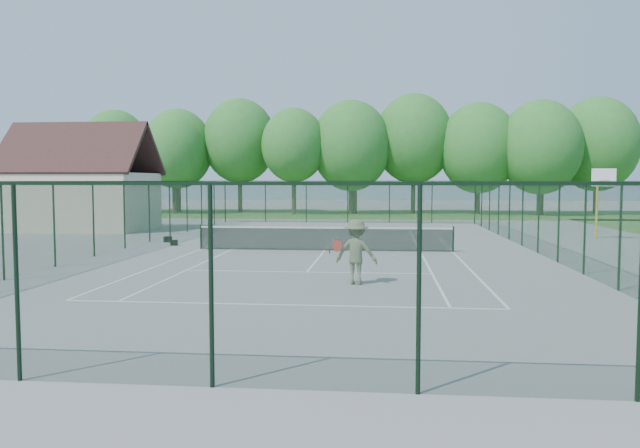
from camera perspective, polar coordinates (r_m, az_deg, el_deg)
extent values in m
plane|color=gray|center=(27.08, 0.42, -2.45)|extent=(140.00, 140.00, 0.00)
cube|color=#467B31|center=(56.93, 3.20, 0.94)|extent=(80.00, 16.00, 0.01)
cube|color=white|center=(38.88, 2.03, -0.48)|extent=(10.97, 0.08, 0.01)
cube|color=white|center=(15.42, -3.68, -7.37)|extent=(10.97, 0.08, 0.01)
cube|color=white|center=(33.43, 1.43, -1.22)|extent=(8.23, 0.08, 0.01)
cube|color=white|center=(20.77, -1.21, -4.41)|extent=(8.23, 0.08, 0.01)
cube|color=white|center=(27.14, 12.04, -2.52)|extent=(0.08, 23.77, 0.01)
cube|color=white|center=(28.12, -10.79, -2.27)|extent=(0.08, 23.77, 0.01)
cube|color=white|center=(27.02, 9.15, -2.51)|extent=(0.08, 23.77, 0.01)
cube|color=white|center=(27.76, -8.07, -2.32)|extent=(0.08, 23.77, 0.01)
cube|color=white|center=(27.08, 0.42, -2.44)|extent=(0.08, 12.80, 0.01)
cylinder|color=black|center=(28.07, -10.83, -1.17)|extent=(0.08, 0.08, 1.10)
cylinder|color=black|center=(27.08, 12.09, -1.37)|extent=(0.08, 0.08, 1.10)
cube|color=black|center=(27.03, 0.42, -1.40)|extent=(11.00, 0.02, 0.96)
cube|color=white|center=(26.99, 0.42, -0.34)|extent=(11.00, 0.05, 0.07)
cube|color=#1A3D20|center=(44.89, 2.54, 2.03)|extent=(18.00, 0.02, 3.00)
cube|color=#1A3D20|center=(9.27, -9.92, -5.64)|extent=(18.00, 0.02, 3.00)
cube|color=#1A3D20|center=(27.62, 19.35, 0.57)|extent=(0.02, 36.00, 3.00)
cube|color=#1A3D20|center=(29.19, -17.46, 0.79)|extent=(0.02, 36.00, 3.00)
cube|color=black|center=(44.87, 2.54, 3.94)|extent=(18.00, 0.05, 0.05)
cube|color=black|center=(9.14, -10.04, 3.67)|extent=(18.00, 0.05, 0.05)
cube|color=black|center=(27.58, 19.43, 3.68)|extent=(0.05, 36.00, 0.05)
cube|color=black|center=(29.15, -17.52, 3.73)|extent=(0.05, 36.00, 0.05)
cube|color=beige|center=(41.20, -20.96, 1.94)|extent=(8.00, 6.00, 3.50)
cube|color=#422822|center=(42.57, -20.16, 6.39)|extent=(8.60, 3.27, 3.27)
cube|color=#422822|center=(39.89, -22.05, 6.52)|extent=(8.60, 3.27, 3.27)
cylinder|color=#433325|center=(59.89, -12.79, 3.00)|extent=(0.40, 0.40, 4.20)
ellipsoid|color=#378331|center=(59.96, -12.85, 6.73)|extent=(6.40, 6.40, 7.40)
cylinder|color=#433325|center=(56.86, 3.21, 3.04)|extent=(0.40, 0.40, 4.20)
ellipsoid|color=#378331|center=(56.93, 3.22, 6.97)|extent=(6.40, 6.40, 7.40)
cylinder|color=#433325|center=(58.51, 19.59, 2.85)|extent=(0.40, 0.40, 4.20)
ellipsoid|color=#378331|center=(58.58, 19.68, 6.66)|extent=(6.40, 6.40, 7.40)
cylinder|color=yellow|center=(35.65, 23.98, 1.58)|extent=(0.12, 0.12, 3.50)
cube|color=yellow|center=(35.20, 24.29, 4.15)|extent=(0.08, 0.90, 0.08)
cube|color=white|center=(34.77, 24.52, 3.90)|extent=(1.20, 0.05, 0.90)
torus|color=#C65320|center=(34.56, 24.63, 3.65)|extent=(0.48, 0.48, 0.02)
cube|color=black|center=(31.64, -13.75, -1.37)|extent=(0.39, 0.27, 0.29)
cube|color=black|center=(29.99, -13.20, -1.68)|extent=(0.38, 0.28, 0.26)
imported|color=#62664A|center=(18.29, 3.34, -2.56)|extent=(1.33, 0.89, 1.91)
sphere|color=#C7DC33|center=(18.70, 6.86, -2.90)|extent=(0.07, 0.07, 0.07)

